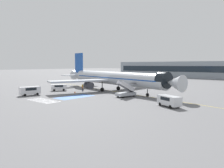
% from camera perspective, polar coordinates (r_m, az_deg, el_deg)
% --- Properties ---
extents(ground_plane, '(600.00, 600.00, 0.00)m').
position_cam_1_polar(ground_plane, '(62.07, 0.77, -2.03)').
color(ground_plane, slate).
extents(apron_leadline_yellow, '(79.95, 15.86, 0.01)m').
position_cam_1_polar(apron_leadline_yellow, '(62.96, 0.55, -1.92)').
color(apron_leadline_yellow, gold).
rests_on(apron_leadline_yellow, ground_plane).
extents(apron_stand_patch_blue, '(4.63, 9.63, 0.01)m').
position_cam_1_polar(apron_stand_patch_blue, '(53.04, -9.72, -3.31)').
color(apron_stand_patch_blue, '#2856A8').
rests_on(apron_stand_patch_blue, ground_plane).
extents(apron_walkway_bar_0, '(0.44, 3.60, 0.01)m').
position_cam_1_polar(apron_walkway_bar_0, '(52.10, -19.52, -3.68)').
color(apron_walkway_bar_0, silver).
rests_on(apron_walkway_bar_0, ground_plane).
extents(apron_walkway_bar_1, '(0.44, 3.60, 0.01)m').
position_cam_1_polar(apron_walkway_bar_1, '(51.07, -18.87, -3.84)').
color(apron_walkway_bar_1, silver).
rests_on(apron_walkway_bar_1, ground_plane).
extents(apron_walkway_bar_2, '(0.44, 3.60, 0.01)m').
position_cam_1_polar(apron_walkway_bar_2, '(50.04, -18.19, -4.00)').
color(apron_walkway_bar_2, silver).
rests_on(apron_walkway_bar_2, ground_plane).
extents(apron_walkway_bar_3, '(0.44, 3.60, 0.01)m').
position_cam_1_polar(apron_walkway_bar_3, '(49.02, -17.48, -4.16)').
color(apron_walkway_bar_3, silver).
rests_on(apron_walkway_bar_3, ground_plane).
extents(apron_walkway_bar_4, '(0.44, 3.60, 0.01)m').
position_cam_1_polar(apron_walkway_bar_4, '(48.00, -16.74, -4.33)').
color(apron_walkway_bar_4, silver).
rests_on(apron_walkway_bar_4, ground_plane).
extents(apron_walkway_bar_5, '(0.44, 3.60, 0.01)m').
position_cam_1_polar(apron_walkway_bar_5, '(47.00, -15.96, -4.51)').
color(apron_walkway_bar_5, silver).
rests_on(apron_walkway_bar_5, ground_plane).
extents(apron_walkway_bar_6, '(0.44, 3.60, 0.01)m').
position_cam_1_polar(apron_walkway_bar_6, '(46.00, -15.16, -4.70)').
color(apron_walkway_bar_6, silver).
rests_on(apron_walkway_bar_6, ground_plane).
extents(airliner, '(46.92, 35.20, 11.79)m').
position_cam_1_polar(airliner, '(63.16, 0.16, 1.56)').
color(airliner, '#B7BCC4').
rests_on(airliner, ground_plane).
extents(boarding_stairs_forward, '(3.08, 5.50, 4.04)m').
position_cam_1_polar(boarding_stairs_forward, '(52.17, 3.68, -2.29)').
color(boarding_stairs_forward, '#ADB2BA').
rests_on(boarding_stairs_forward, ground_plane).
extents(fuel_tanker, '(10.96, 3.71, 3.58)m').
position_cam_1_polar(fuel_tanker, '(88.29, 8.20, 1.22)').
color(fuel_tanker, '#38383D').
rests_on(fuel_tanker, ground_plane).
extents(service_van_0, '(2.54, 5.13, 2.19)m').
position_cam_1_polar(service_van_0, '(58.16, -20.65, -1.54)').
color(service_van_0, silver).
rests_on(service_van_0, ground_plane).
extents(service_van_1, '(5.04, 3.61, 2.00)m').
position_cam_1_polar(service_van_1, '(41.25, 14.71, -4.11)').
color(service_van_1, silver).
rests_on(service_van_1, ground_plane).
extents(service_van_2, '(3.98, 4.61, 1.88)m').
position_cam_1_polar(service_van_2, '(66.22, -13.71, -0.73)').
color(service_van_2, silver).
rests_on(service_van_2, ground_plane).
extents(ground_crew_0, '(0.38, 0.49, 1.78)m').
position_cam_1_polar(ground_crew_0, '(67.79, -7.70, -0.60)').
color(ground_crew_0, '#2D2D33').
rests_on(ground_crew_0, ground_plane).
extents(ground_crew_1, '(0.44, 0.48, 1.67)m').
position_cam_1_polar(ground_crew_1, '(64.23, -7.69, -0.97)').
color(ground_crew_1, '#191E38').
rests_on(ground_crew_1, ground_plane).
extents(traffic_cone_0, '(0.46, 0.46, 0.51)m').
position_cam_1_polar(traffic_cone_0, '(60.23, -9.66, -2.07)').
color(traffic_cone_0, orange).
rests_on(traffic_cone_0, ground_plane).
extents(terminal_building, '(124.19, 12.10, 9.52)m').
position_cam_1_polar(terminal_building, '(131.88, 25.48, 3.32)').
color(terminal_building, '#89939E').
rests_on(terminal_building, ground_plane).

